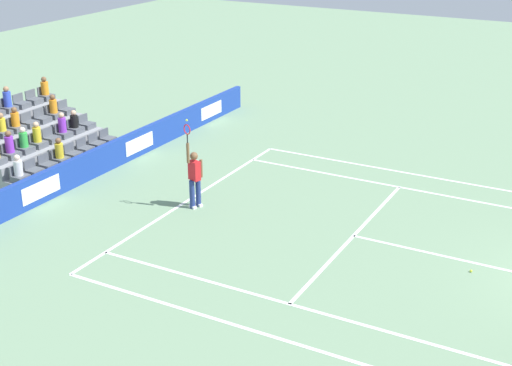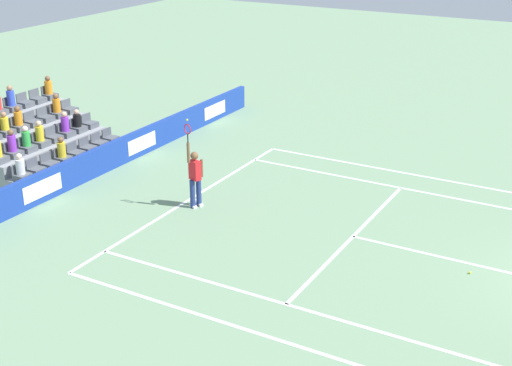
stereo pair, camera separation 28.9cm
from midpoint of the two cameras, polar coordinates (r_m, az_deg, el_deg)
The scene contains 12 objects.
line_baseline at distance 22.61m, azimuth -4.86°, elevation -1.25°, with size 10.97×0.10×0.01m, color white.
line_service at distance 20.29m, azimuth 8.16°, elevation -4.24°, with size 8.23×0.10×0.01m, color white.
line_centre_service at distance 19.53m, azimuth 16.95°, elevation -6.13°, with size 0.10×6.40×0.01m, color white.
line_singles_sideline_left at distance 16.80m, azimuth 4.34°, elevation -10.03°, with size 0.10×11.89×0.01m, color white.
line_singles_sideline_right at distance 23.74m, azimuth 12.86°, elevation -0.58°, with size 0.10×11.89×0.01m, color white.
line_doubles_sideline_left at distance 15.76m, azimuth 2.16°, elevation -12.35°, with size 0.10×11.89×0.01m, color white.
line_doubles_sideline_right at distance 24.97m, azimuth 13.79°, elevation 0.47°, with size 0.10×11.89×0.01m, color white.
line_centre_mark at distance 22.55m, azimuth -4.65°, elevation -1.30°, with size 0.10×0.20×0.01m, color white.
sponsor_barrier at distance 24.72m, azimuth -12.47°, elevation 1.54°, with size 19.89×0.22×0.96m.
tennis_player at distance 21.66m, azimuth -4.52°, elevation 0.52°, with size 0.51×0.43×2.85m.
stadium_stand at distance 26.60m, azimuth -17.30°, elevation 3.03°, with size 4.96×3.80×2.62m.
loose_tennis_ball at distance 19.02m, azimuth 17.13°, elevation -6.85°, with size 0.07×0.07×0.07m, color #D1E533.
Camera 2 is at (17.04, 0.05, 8.88)m, focal length 50.12 mm.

